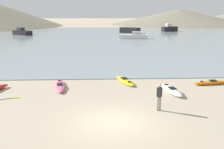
{
  "coord_description": "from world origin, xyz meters",
  "views": [
    {
      "loc": [
        -0.57,
        -12.44,
        5.52
      ],
      "look_at": [
        0.34,
        8.23,
        0.5
      ],
      "focal_mm": 42.0,
      "sensor_mm": 36.0,
      "label": 1
    }
  ],
  "objects": [
    {
      "name": "moored_boat_3",
      "position": [
        6.27,
        41.02,
        0.57
      ],
      "size": [
        5.9,
        2.59,
        1.45
      ],
      "color": "white",
      "rests_on": "bay_water"
    },
    {
      "name": "person_near_foreground",
      "position": [
        2.71,
        1.5,
        0.91
      ],
      "size": [
        0.32,
        0.26,
        1.59
      ],
      "color": "gray",
      "rests_on": "ground_plane"
    },
    {
      "name": "far_hill_midleft",
      "position": [
        33.13,
        99.84,
        3.13
      ],
      "size": [
        58.73,
        58.73,
        6.25
      ],
      "primitive_type": "cone",
      "color": "gray",
      "rests_on": "ground_plane"
    },
    {
      "name": "bay_water",
      "position": [
        0.0,
        43.58,
        0.03
      ],
      "size": [
        160.0,
        70.0,
        0.06
      ],
      "primitive_type": "cube",
      "color": "gray",
      "rests_on": "ground_plane"
    },
    {
      "name": "kayak_on_sand_4",
      "position": [
        4.33,
        4.86,
        0.17
      ],
      "size": [
        1.28,
        3.14,
        0.37
      ],
      "color": "white",
      "rests_on": "ground_plane"
    },
    {
      "name": "moored_boat_0",
      "position": [
        -19.08,
        50.91,
        0.65
      ],
      "size": [
        5.25,
        4.76,
        1.7
      ],
      "color": "black",
      "rests_on": "bay_water"
    },
    {
      "name": "kayak_on_sand_0",
      "position": [
        -3.63,
        6.41,
        0.14
      ],
      "size": [
        1.31,
        3.6,
        0.33
      ],
      "color": "#E5668C",
      "rests_on": "ground_plane"
    },
    {
      "name": "kayak_on_sand_3",
      "position": [
        1.35,
        7.68,
        0.13
      ],
      "size": [
        1.64,
        3.4,
        0.3
      ],
      "color": "yellow",
      "rests_on": "ground_plane"
    },
    {
      "name": "moored_boat_2",
      "position": [
        7.02,
        55.29,
        0.74
      ],
      "size": [
        5.26,
        4.93,
        1.37
      ],
      "color": "black",
      "rests_on": "bay_water"
    },
    {
      "name": "kayak_on_sand_1",
      "position": [
        7.93,
        6.72,
        0.14
      ],
      "size": [
        2.96,
        1.09,
        0.33
      ],
      "color": "orange",
      "rests_on": "ground_plane"
    },
    {
      "name": "ground_plane",
      "position": [
        0.0,
        0.0,
        0.0
      ],
      "size": [
        400.0,
        400.0,
        0.0
      ],
      "primitive_type": "plane",
      "color": "tan"
    },
    {
      "name": "moored_boat_1",
      "position": [
        18.66,
        60.52,
        0.82
      ],
      "size": [
        4.9,
        3.43,
        2.18
      ],
      "color": "black",
      "rests_on": "bay_water"
    }
  ]
}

